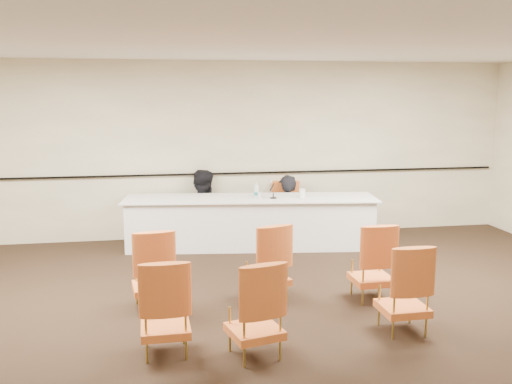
# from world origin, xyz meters

# --- Properties ---
(floor) EXTENTS (10.00, 10.00, 0.00)m
(floor) POSITION_xyz_m (0.00, 0.00, 0.00)
(floor) COLOR black
(floor) RESTS_ON ground
(ceiling) EXTENTS (10.00, 10.00, 0.00)m
(ceiling) POSITION_xyz_m (0.00, 0.00, 3.00)
(ceiling) COLOR white
(ceiling) RESTS_ON ground
(wall_back) EXTENTS (10.00, 0.04, 3.00)m
(wall_back) POSITION_xyz_m (0.00, 4.00, 1.50)
(wall_back) COLOR #F2E7BE
(wall_back) RESTS_ON ground
(wall_rail) EXTENTS (9.80, 0.04, 0.03)m
(wall_rail) POSITION_xyz_m (0.00, 3.96, 1.10)
(wall_rail) COLOR black
(wall_rail) RESTS_ON wall_back
(panel_table) EXTENTS (4.10, 1.42, 0.81)m
(panel_table) POSITION_xyz_m (0.29, 3.20, 0.40)
(panel_table) COLOR silver
(panel_table) RESTS_ON ground
(panelist_main) EXTENTS (0.60, 0.42, 1.60)m
(panelist_main) POSITION_xyz_m (1.00, 3.70, 0.29)
(panelist_main) COLOR black
(panelist_main) RESTS_ON ground
(panelist_main_chair) EXTENTS (0.56, 0.56, 0.95)m
(panelist_main_chair) POSITION_xyz_m (1.00, 3.70, 0.47)
(panelist_main_chair) COLOR #BF6E22
(panelist_main_chair) RESTS_ON ground
(panelist_second) EXTENTS (0.94, 0.80, 1.70)m
(panelist_second) POSITION_xyz_m (-0.45, 3.88, 0.33)
(panelist_second) COLOR black
(panelist_second) RESTS_ON ground
(panelist_second_chair) EXTENTS (0.56, 0.56, 0.95)m
(panelist_second_chair) POSITION_xyz_m (-0.45, 3.88, 0.47)
(panelist_second_chair) COLOR #BF6E22
(panelist_second_chair) RESTS_ON ground
(papers) EXTENTS (0.34, 0.27, 0.00)m
(papers) POSITION_xyz_m (0.60, 3.10, 0.81)
(papers) COLOR silver
(papers) RESTS_ON panel_table
(microphone) EXTENTS (0.12, 0.21, 0.28)m
(microphone) POSITION_xyz_m (0.63, 3.05, 0.95)
(microphone) COLOR black
(microphone) RESTS_ON panel_table
(water_bottle) EXTENTS (0.10, 0.10, 0.24)m
(water_bottle) POSITION_xyz_m (0.38, 3.17, 0.93)
(water_bottle) COLOR #16767D
(water_bottle) RESTS_ON panel_table
(drinking_glass) EXTENTS (0.07, 0.07, 0.10)m
(drinking_glass) POSITION_xyz_m (0.42, 3.12, 0.86)
(drinking_glass) COLOR silver
(drinking_glass) RESTS_ON panel_table
(coffee_cup) EXTENTS (0.10, 0.10, 0.15)m
(coffee_cup) POSITION_xyz_m (1.10, 3.04, 0.88)
(coffee_cup) COLOR white
(coffee_cup) RESTS_ON panel_table
(aud_chair_front_left) EXTENTS (0.55, 0.55, 0.95)m
(aud_chair_front_left) POSITION_xyz_m (-1.25, 0.73, 0.47)
(aud_chair_front_left) COLOR #BF6E22
(aud_chair_front_left) RESTS_ON ground
(aud_chair_front_mid) EXTENTS (0.62, 0.62, 0.95)m
(aud_chair_front_mid) POSITION_xyz_m (0.09, 0.78, 0.47)
(aud_chair_front_mid) COLOR #BF6E22
(aud_chair_front_mid) RESTS_ON ground
(aud_chair_front_right) EXTENTS (0.51, 0.51, 0.95)m
(aud_chair_front_right) POSITION_xyz_m (1.33, 0.58, 0.47)
(aud_chair_front_right) COLOR #BF6E22
(aud_chair_front_right) RESTS_ON ground
(aud_chair_back_left) EXTENTS (0.51, 0.51, 0.95)m
(aud_chair_back_left) POSITION_xyz_m (-1.13, -0.47, 0.47)
(aud_chair_back_left) COLOR #BF6E22
(aud_chair_back_left) RESTS_ON ground
(aud_chair_back_mid) EXTENTS (0.61, 0.61, 0.95)m
(aud_chair_back_mid) POSITION_xyz_m (-0.31, -0.67, 0.47)
(aud_chair_back_mid) COLOR #BF6E22
(aud_chair_back_mid) RESTS_ON ground
(aud_chair_back_right) EXTENTS (0.51, 0.51, 0.95)m
(aud_chair_back_right) POSITION_xyz_m (1.31, -0.36, 0.47)
(aud_chair_back_right) COLOR #BF6E22
(aud_chair_back_right) RESTS_ON ground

